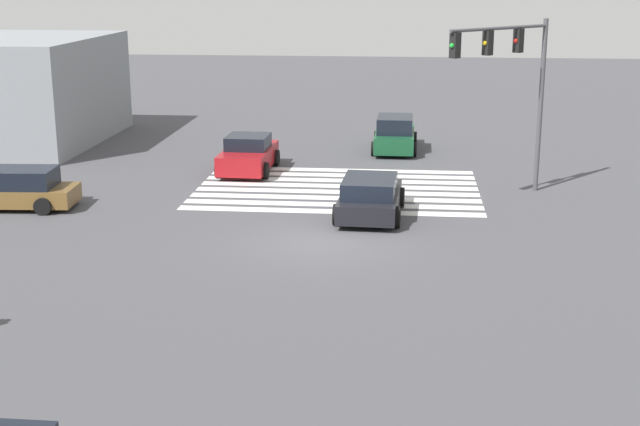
{
  "coord_description": "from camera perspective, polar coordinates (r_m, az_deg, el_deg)",
  "views": [
    {
      "loc": [
        -2.5,
        26.07,
        8.07
      ],
      "look_at": [
        0.0,
        0.0,
        0.94
      ],
      "focal_mm": 50.0,
      "sensor_mm": 36.0,
      "label": 1
    }
  ],
  "objects": [
    {
      "name": "crosswalk_markings",
      "position": [
        34.14,
        1.12,
        1.56
      ],
      "size": [
        10.74,
        7.25,
        0.01
      ],
      "rotation": [
        0.0,
        0.0,
        1.57
      ],
      "color": "silver",
      "rests_on": "ground_plane"
    },
    {
      "name": "car_6",
      "position": [
        30.16,
        3.22,
        1.03
      ],
      "size": [
        2.34,
        4.31,
        1.4
      ],
      "rotation": [
        0.0,
        0.0,
        -1.62
      ],
      "color": "black",
      "rests_on": "ground_plane"
    },
    {
      "name": "ground_plane",
      "position": [
        27.4,
        -0.0,
        -1.9
      ],
      "size": [
        123.74,
        123.74,
        0.0
      ],
      "primitive_type": "plane",
      "color": "#47474C"
    },
    {
      "name": "car_4",
      "position": [
        41.48,
        4.81,
        5.02
      ],
      "size": [
        2.07,
        4.5,
        1.64
      ],
      "rotation": [
        0.0,
        0.0,
        -1.58
      ],
      "color": "#144728",
      "rests_on": "ground_plane"
    },
    {
      "name": "car_0",
      "position": [
        37.13,
        -4.62,
        3.73
      ],
      "size": [
        2.21,
        4.23,
        1.52
      ],
      "rotation": [
        0.0,
        0.0,
        1.54
      ],
      "color": "maroon",
      "rests_on": "ground_plane"
    },
    {
      "name": "traffic_signal_mast",
      "position": [
        32.75,
        12.24,
        9.0
      ],
      "size": [
        3.73,
        3.73,
        6.41
      ],
      "rotation": [
        0.0,
        0.0,
        0.79
      ],
      "color": "#47474C",
      "rests_on": "ground_plane"
    },
    {
      "name": "car_2",
      "position": [
        33.01,
        -18.99,
        1.43
      ],
      "size": [
        4.57,
        2.23,
        1.42
      ],
      "rotation": [
        0.0,
        0.0,
        0.07
      ],
      "color": "brown",
      "rests_on": "ground_plane"
    }
  ]
}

